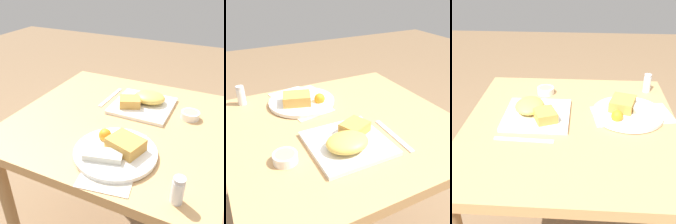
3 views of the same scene
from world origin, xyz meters
TOP-DOWN VIEW (x-y plane):
  - dining_table at (0.00, 0.00)m, footprint 0.82×0.78m
  - menu_card at (-0.08, 0.23)m, footprint 0.20×0.32m
  - plate_square_near at (-0.05, -0.14)m, footprint 0.24×0.24m
  - plate_oval_far at (-0.08, 0.21)m, footprint 0.27×0.27m
  - sauce_ramekin at (-0.25, -0.12)m, footprint 0.07×0.07m
  - salt_shaker at (-0.30, 0.32)m, footprint 0.03×0.03m
  - butter_knife at (0.12, -0.15)m, footprint 0.02×0.20m

SIDE VIEW (x-z plane):
  - dining_table at x=0.00m, z-range 0.26..0.99m
  - menu_card at x=-0.08m, z-range 0.72..0.73m
  - butter_knife at x=0.12m, z-range 0.72..0.73m
  - sauce_ramekin at x=-0.25m, z-range 0.73..0.75m
  - plate_oval_far at x=-0.08m, z-range 0.72..0.77m
  - plate_square_near at x=-0.05m, z-range 0.72..0.77m
  - salt_shaker at x=-0.30m, z-range 0.72..0.80m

